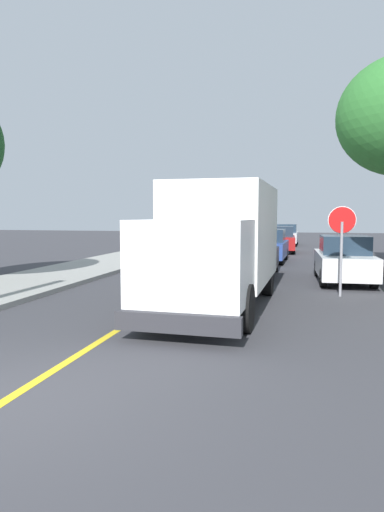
% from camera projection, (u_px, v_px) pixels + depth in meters
% --- Properties ---
extents(centre_line_yellow, '(0.16, 56.00, 0.01)m').
position_uv_depth(centre_line_yellow, '(187.00, 286.00, 15.39)').
color(centre_line_yellow, gold).
rests_on(centre_line_yellow, ground).
extents(box_truck, '(2.63, 7.25, 3.20)m').
position_uv_depth(box_truck, '(220.00, 239.00, 11.92)').
color(box_truck, silver).
rests_on(box_truck, ground).
extents(parked_car_near, '(1.82, 4.41, 1.67)m').
position_uv_depth(parked_car_near, '(253.00, 256.00, 18.14)').
color(parked_car_near, black).
rests_on(parked_car_near, ground).
extents(parked_car_mid, '(1.97, 4.47, 1.67)m').
position_uv_depth(parked_car_mid, '(268.00, 246.00, 23.45)').
color(parked_car_mid, '#2D4793').
rests_on(parked_car_mid, ground).
extents(parked_car_far, '(1.93, 4.45, 1.67)m').
position_uv_depth(parked_car_far, '(280.00, 240.00, 29.42)').
color(parked_car_far, maroon).
rests_on(parked_car_far, ground).
extents(parked_car_furthest, '(1.90, 4.44, 1.67)m').
position_uv_depth(parked_car_furthest, '(286.00, 235.00, 36.27)').
color(parked_car_furthest, '#B7B7BC').
rests_on(parked_car_furthest, ground).
extents(parked_van_across, '(1.94, 4.45, 1.67)m').
position_uv_depth(parked_van_across, '(344.00, 260.00, 16.27)').
color(parked_van_across, silver).
rests_on(parked_van_across, ground).
extents(stop_sign, '(0.80, 0.10, 2.65)m').
position_uv_depth(stop_sign, '(342.00, 234.00, 13.32)').
color(stop_sign, gray).
rests_on(stop_sign, ground).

